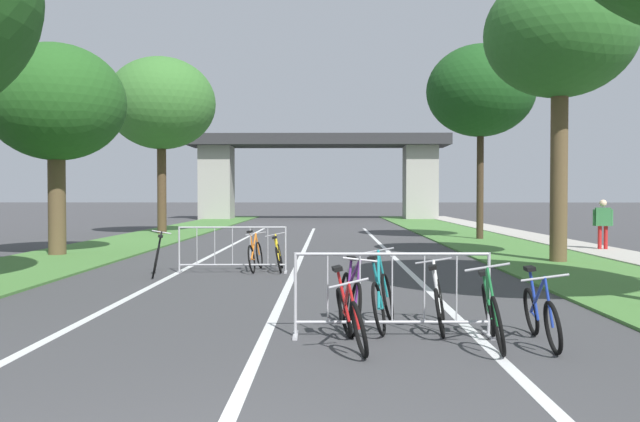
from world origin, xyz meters
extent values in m
cube|color=#477A38|center=(-6.53, 21.85, 0.03)|extent=(3.48, 53.41, 0.05)
cube|color=#477A38|center=(6.53, 21.85, 0.03)|extent=(3.48, 53.41, 0.05)
cube|color=#ADA89E|center=(9.13, 21.85, 0.04)|extent=(1.72, 53.41, 0.08)
cube|color=silver|center=(0.00, 15.45, 0.00)|extent=(0.14, 30.90, 0.01)
cube|color=silver|center=(2.63, 15.45, 0.00)|extent=(0.14, 30.90, 0.01)
cube|color=silver|center=(-2.63, 15.45, 0.00)|extent=(0.14, 30.90, 0.01)
cube|color=#2D2D30|center=(0.00, 44.14, 5.72)|extent=(18.82, 4.02, 0.78)
cube|color=#9E9B93|center=(-7.45, 44.14, 2.66)|extent=(2.32, 2.40, 5.33)
cube|color=#9E9B93|center=(7.45, 44.14, 2.66)|extent=(2.32, 2.40, 5.33)
cylinder|color=brown|center=(-7.06, 15.38, 1.48)|extent=(0.49, 0.49, 2.96)
ellipsoid|color=#23561E|center=(-7.06, 15.38, 4.43)|extent=(3.94, 3.94, 3.35)
cylinder|color=#4C3823|center=(-6.67, 25.60, 2.02)|extent=(0.40, 0.40, 4.04)
ellipsoid|color=#38702D|center=(-6.67, 25.60, 5.84)|extent=(4.79, 4.79, 4.07)
cylinder|color=brown|center=(6.73, 13.62, 2.23)|extent=(0.43, 0.43, 4.47)
ellipsoid|color=#2D6628|center=(6.73, 13.62, 5.91)|extent=(3.86, 3.86, 3.28)
cylinder|color=#3D2D1E|center=(6.71, 22.28, 2.13)|extent=(0.27, 0.27, 4.26)
ellipsoid|color=#194719|center=(6.71, 22.28, 5.84)|extent=(4.21, 4.21, 3.58)
cylinder|color=#ADADB2|center=(0.37, 4.84, 0.53)|extent=(0.04, 0.04, 1.05)
cube|color=#ADADB2|center=(0.37, 4.84, 0.01)|extent=(0.07, 0.44, 0.03)
cylinder|color=#ADADB2|center=(2.78, 4.88, 0.53)|extent=(0.04, 0.04, 1.05)
cube|color=#ADADB2|center=(2.78, 4.88, 0.01)|extent=(0.07, 0.44, 0.03)
cylinder|color=#ADADB2|center=(1.58, 4.86, 1.03)|extent=(2.41, 0.08, 0.04)
cylinder|color=#ADADB2|center=(1.58, 4.86, 0.18)|extent=(2.41, 0.08, 0.04)
cylinder|color=#ADADB2|center=(0.78, 4.85, 0.61)|extent=(0.02, 0.02, 0.87)
cylinder|color=#ADADB2|center=(1.18, 4.86, 0.61)|extent=(0.02, 0.02, 0.87)
cylinder|color=#ADADB2|center=(1.58, 4.86, 0.61)|extent=(0.02, 0.02, 0.87)
cylinder|color=#ADADB2|center=(1.98, 4.87, 0.61)|extent=(0.02, 0.02, 0.87)
cylinder|color=#ADADB2|center=(2.38, 4.88, 0.61)|extent=(0.02, 0.02, 0.87)
cylinder|color=#ADADB2|center=(-2.60, 11.41, 0.53)|extent=(0.04, 0.04, 1.05)
cube|color=#ADADB2|center=(-2.60, 11.41, 0.01)|extent=(0.07, 0.44, 0.03)
cylinder|color=#ADADB2|center=(-0.19, 11.48, 0.53)|extent=(0.04, 0.04, 1.05)
cube|color=#ADADB2|center=(-0.19, 11.48, 0.01)|extent=(0.07, 0.44, 0.03)
cylinder|color=#ADADB2|center=(-1.40, 11.45, 1.03)|extent=(2.41, 0.12, 0.04)
cylinder|color=#ADADB2|center=(-1.40, 11.45, 0.18)|extent=(2.41, 0.12, 0.04)
cylinder|color=#ADADB2|center=(-2.20, 11.42, 0.61)|extent=(0.02, 0.02, 0.87)
cylinder|color=#ADADB2|center=(-1.80, 11.43, 0.61)|extent=(0.02, 0.02, 0.87)
cylinder|color=#ADADB2|center=(-1.40, 11.45, 0.61)|extent=(0.02, 0.02, 0.87)
cylinder|color=#ADADB2|center=(-1.00, 11.46, 0.61)|extent=(0.02, 0.02, 0.87)
cylinder|color=#ADADB2|center=(-0.60, 11.47, 0.61)|extent=(0.02, 0.02, 0.87)
torus|color=black|center=(2.77, 4.85, 0.33)|extent=(0.25, 0.68, 0.66)
torus|color=black|center=(2.64, 3.88, 0.33)|extent=(0.25, 0.68, 0.66)
cylinder|color=#1E7238|center=(2.65, 4.39, 0.65)|extent=(0.28, 0.94, 0.67)
cylinder|color=#1E7238|center=(2.69, 4.58, 0.56)|extent=(0.14, 0.13, 0.55)
cylinder|color=#1E7238|center=(2.75, 4.69, 0.31)|extent=(0.06, 0.32, 0.08)
cylinder|color=#1E7238|center=(2.58, 3.91, 0.65)|extent=(0.15, 0.11, 0.64)
cube|color=black|center=(2.65, 4.62, 0.83)|extent=(0.14, 0.25, 0.07)
cylinder|color=#99999E|center=(2.53, 3.94, 0.97)|extent=(0.49, 0.09, 0.11)
torus|color=black|center=(-2.88, 10.43, 0.33)|extent=(0.30, 0.68, 0.66)
torus|color=black|center=(-3.10, 11.37, 0.33)|extent=(0.30, 0.68, 0.66)
cylinder|color=black|center=(-2.93, 10.89, 0.63)|extent=(0.15, 0.94, 0.63)
cylinder|color=black|center=(-2.90, 10.71, 0.58)|extent=(0.17, 0.09, 0.60)
cylinder|color=black|center=(-2.92, 10.58, 0.31)|extent=(0.11, 0.31, 0.08)
cylinder|color=black|center=(-3.04, 11.35, 0.63)|extent=(0.15, 0.06, 0.60)
cube|color=black|center=(-2.84, 10.69, 0.88)|extent=(0.16, 0.26, 0.07)
cylinder|color=#99999E|center=(-2.98, 11.34, 0.93)|extent=(0.42, 0.12, 0.10)
torus|color=black|center=(3.33, 4.95, 0.30)|extent=(0.18, 0.61, 0.60)
torus|color=black|center=(3.26, 3.96, 0.30)|extent=(0.18, 0.61, 0.60)
cylinder|color=#1E389E|center=(3.26, 4.48, 0.57)|extent=(0.19, 0.96, 0.58)
cylinder|color=#1E389E|center=(3.27, 4.67, 0.56)|extent=(0.13, 0.13, 0.62)
cylinder|color=#1E389E|center=(3.32, 4.79, 0.28)|extent=(0.04, 0.32, 0.07)
cylinder|color=#1E389E|center=(3.22, 3.99, 0.57)|extent=(0.12, 0.10, 0.55)
cube|color=black|center=(3.23, 4.71, 0.87)|extent=(0.12, 0.25, 0.06)
cylinder|color=#99999E|center=(3.19, 4.02, 0.85)|extent=(0.52, 0.06, 0.10)
torus|color=black|center=(0.98, 4.78, 0.31)|extent=(0.27, 0.65, 0.63)
torus|color=black|center=(1.12, 3.77, 0.31)|extent=(0.27, 0.65, 0.63)
cylinder|color=red|center=(0.99, 4.29, 0.56)|extent=(0.07, 0.99, 0.53)
cylinder|color=red|center=(0.96, 4.48, 0.58)|extent=(0.19, 0.10, 0.63)
cylinder|color=red|center=(1.00, 4.62, 0.29)|extent=(0.08, 0.33, 0.07)
cylinder|color=red|center=(1.06, 3.79, 0.56)|extent=(0.15, 0.07, 0.50)
cube|color=black|center=(0.89, 4.51, 0.89)|extent=(0.14, 0.25, 0.07)
cylinder|color=#99999E|center=(1.00, 3.81, 0.81)|extent=(0.44, 0.09, 0.12)
torus|color=black|center=(1.41, 4.89, 0.34)|extent=(0.30, 0.70, 0.68)
torus|color=black|center=(1.61, 5.82, 0.34)|extent=(0.30, 0.70, 0.68)
cylinder|color=#197A7F|center=(1.44, 5.34, 0.67)|extent=(0.10, 0.94, 0.68)
cylinder|color=#197A7F|center=(1.42, 5.16, 0.62)|extent=(0.18, 0.08, 0.67)
cylinder|color=#197A7F|center=(1.45, 5.03, 0.32)|extent=(0.10, 0.31, 0.08)
cylinder|color=#197A7F|center=(1.54, 5.81, 0.67)|extent=(0.17, 0.06, 0.65)
cube|color=black|center=(1.35, 5.14, 0.95)|extent=(0.15, 0.26, 0.07)
cylinder|color=#99999E|center=(1.48, 5.80, 0.99)|extent=(0.43, 0.12, 0.11)
torus|color=black|center=(-0.34, 11.31, 0.30)|extent=(0.19, 0.61, 0.60)
torus|color=black|center=(-0.39, 12.32, 0.30)|extent=(0.19, 0.61, 0.60)
cylinder|color=gold|center=(-0.42, 11.79, 0.56)|extent=(0.19, 0.98, 0.55)
cylinder|color=gold|center=(-0.40, 11.60, 0.53)|extent=(0.16, 0.13, 0.54)
cylinder|color=gold|center=(-0.34, 11.47, 0.28)|extent=(0.03, 0.33, 0.07)
cylinder|color=gold|center=(-0.44, 12.30, 0.56)|extent=(0.15, 0.10, 0.52)
cube|color=black|center=(-0.45, 11.56, 0.79)|extent=(0.12, 0.24, 0.07)
cylinder|color=#99999E|center=(-0.49, 12.27, 0.82)|extent=(0.50, 0.05, 0.13)
torus|color=black|center=(-0.95, 11.31, 0.32)|extent=(0.17, 0.65, 0.64)
torus|color=black|center=(-0.88, 12.33, 0.32)|extent=(0.17, 0.65, 0.64)
cylinder|color=orange|center=(-0.96, 11.80, 0.58)|extent=(0.05, 1.00, 0.55)
cylinder|color=orange|center=(-0.97, 11.60, 0.60)|extent=(0.15, 0.12, 0.66)
cylinder|color=orange|center=(-0.93, 11.47, 0.30)|extent=(0.06, 0.33, 0.08)
cylinder|color=orange|center=(-0.92, 12.31, 0.58)|extent=(0.12, 0.09, 0.52)
cube|color=black|center=(-1.02, 11.57, 0.93)|extent=(0.12, 0.25, 0.06)
cylinder|color=#99999E|center=(-0.96, 12.29, 0.84)|extent=(0.49, 0.06, 0.10)
torus|color=black|center=(2.15, 4.78, 0.31)|extent=(0.26, 0.64, 0.62)
torus|color=black|center=(2.33, 5.73, 0.31)|extent=(0.26, 0.64, 0.62)
cylinder|color=silver|center=(2.19, 5.24, 0.59)|extent=(0.11, 0.94, 0.59)
cylinder|color=silver|center=(2.16, 5.06, 0.55)|extent=(0.16, 0.10, 0.59)
cylinder|color=silver|center=(2.18, 4.93, 0.29)|extent=(0.09, 0.31, 0.07)
cylinder|color=silver|center=(2.27, 5.72, 0.59)|extent=(0.14, 0.07, 0.56)
cube|color=black|center=(2.11, 5.04, 0.85)|extent=(0.15, 0.26, 0.07)
cylinder|color=#99999E|center=(2.22, 5.70, 0.86)|extent=(0.49, 0.12, 0.11)
torus|color=black|center=(1.00, 5.80, 0.35)|extent=(0.20, 0.70, 0.69)
torus|color=black|center=(1.11, 4.82, 0.35)|extent=(0.20, 0.70, 0.69)
cylinder|color=#662884|center=(1.09, 5.34, 0.65)|extent=(0.22, 0.95, 0.64)
cylinder|color=#662884|center=(1.06, 5.52, 0.60)|extent=(0.11, 0.13, 0.62)
cylinder|color=#662884|center=(1.02, 5.64, 0.32)|extent=(0.06, 0.32, 0.08)
cylinder|color=#662884|center=(1.15, 4.85, 0.65)|extent=(0.11, 0.10, 0.62)
cube|color=black|center=(1.10, 5.56, 0.91)|extent=(0.13, 0.25, 0.06)
cylinder|color=#99999E|center=(1.18, 4.88, 0.96)|extent=(0.43, 0.08, 0.08)
cylinder|color=#B21E1E|center=(9.41, 17.06, 0.40)|extent=(0.12, 0.12, 0.80)
cylinder|color=#B21E1E|center=(9.24, 17.11, 0.40)|extent=(0.12, 0.12, 0.80)
cube|color=#33723F|center=(9.33, 17.09, 1.09)|extent=(0.49, 0.37, 0.57)
cylinder|color=#33723F|center=(9.57, 17.02, 1.06)|extent=(0.09, 0.09, 0.51)
cylinder|color=#33723F|center=(9.09, 17.15, 1.06)|extent=(0.09, 0.09, 0.51)
sphere|color=beige|center=(9.33, 17.09, 1.51)|extent=(0.22, 0.22, 0.22)
camera|label=1|loc=(0.79, -3.17, 1.76)|focal=36.37mm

